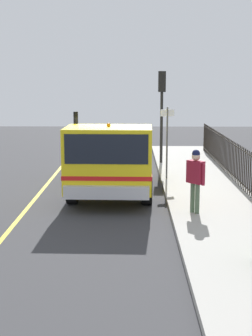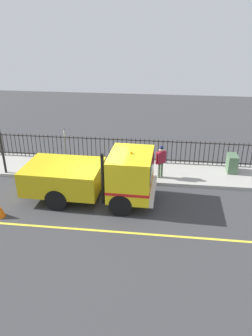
# 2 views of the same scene
# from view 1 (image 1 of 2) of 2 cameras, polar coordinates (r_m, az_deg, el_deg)

# --- Properties ---
(ground_plane) EXTENTS (46.71, 46.71, 0.00)m
(ground_plane) POSITION_cam_1_polar(r_m,az_deg,el_deg) (15.76, -1.88, -3.09)
(ground_plane) COLOR #38383A
(ground_plane) RESTS_ON ground
(sidewalk_slab) EXTENTS (2.72, 21.23, 0.15)m
(sidewalk_slab) POSITION_cam_1_polar(r_m,az_deg,el_deg) (15.90, 9.36, -2.82)
(sidewalk_slab) COLOR #A3A099
(sidewalk_slab) RESTS_ON ground
(lane_marking) EXTENTS (0.12, 19.11, 0.01)m
(lane_marking) POSITION_cam_1_polar(r_m,az_deg,el_deg) (16.02, -10.08, -3.01)
(lane_marking) COLOR yellow
(lane_marking) RESTS_ON ground
(work_truck) EXTENTS (2.59, 5.84, 2.67)m
(work_truck) POSITION_cam_1_polar(r_m,az_deg,el_deg) (15.37, -1.65, 1.30)
(work_truck) COLOR yellow
(work_truck) RESTS_ON ground
(worker_standing) EXTENTS (0.47, 0.50, 1.68)m
(worker_standing) POSITION_cam_1_polar(r_m,az_deg,el_deg) (12.96, 8.06, -0.74)
(worker_standing) COLOR maroon
(worker_standing) RESTS_ON sidewalk_slab
(iron_fence) EXTENTS (0.04, 18.08, 1.35)m
(iron_fence) POSITION_cam_1_polar(r_m,az_deg,el_deg) (15.96, 13.58, -0.14)
(iron_fence) COLOR black
(iron_fence) RESTS_ON sidewalk_slab
(traffic_light_near) EXTENTS (0.31, 0.22, 3.82)m
(traffic_light_near) POSITION_cam_1_polar(r_m,az_deg,el_deg) (20.69, 4.17, 8.09)
(traffic_light_near) COLOR black
(traffic_light_near) RESTS_ON sidewalk_slab
(traffic_cone) EXTENTS (0.50, 0.50, 0.71)m
(traffic_cone) POSITION_cam_1_polar(r_m,az_deg,el_deg) (19.56, -6.69, 0.52)
(traffic_cone) COLOR orange
(traffic_cone) RESTS_ON ground
(street_sign) EXTENTS (0.49, 0.15, 2.52)m
(street_sign) POSITION_cam_1_polar(r_m,az_deg,el_deg) (17.46, 4.79, 3.90)
(street_sign) COLOR #4C4C4C
(street_sign) RESTS_ON sidewalk_slab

